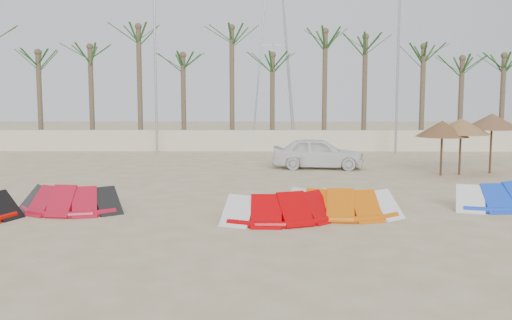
{
  "coord_description": "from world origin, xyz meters",
  "views": [
    {
      "loc": [
        0.24,
        -13.29,
        3.55
      ],
      "look_at": [
        0.0,
        6.0,
        1.3
      ],
      "focal_mm": 40.0,
      "sensor_mm": 36.0,
      "label": 1
    }
  ],
  "objects_px": {
    "kite_red_mid": "(72,197)",
    "parasol_right": "(492,121)",
    "kite_red_right": "(285,204)",
    "kite_blue": "(499,192)",
    "parasol_mid": "(461,126)",
    "kite_orange": "(339,201)",
    "parasol_left": "(442,129)",
    "car": "(318,153)"
  },
  "relations": [
    {
      "from": "kite_red_mid",
      "to": "parasol_right",
      "type": "xyz_separation_m",
      "value": [
        15.98,
        8.42,
        1.91
      ]
    },
    {
      "from": "kite_red_mid",
      "to": "kite_red_right",
      "type": "distance_m",
      "value": 6.53
    },
    {
      "from": "kite_orange",
      "to": "car",
      "type": "bearing_deg",
      "value": 87.86
    },
    {
      "from": "parasol_right",
      "to": "car",
      "type": "height_order",
      "value": "parasol_right"
    },
    {
      "from": "kite_red_right",
      "to": "parasol_left",
      "type": "xyz_separation_m",
      "value": [
        7.12,
        8.7,
        1.62
      ]
    },
    {
      "from": "kite_red_mid",
      "to": "parasol_left",
      "type": "distance_m",
      "value": 15.7
    },
    {
      "from": "parasol_left",
      "to": "kite_blue",
      "type": "bearing_deg",
      "value": -91.72
    },
    {
      "from": "kite_orange",
      "to": "parasol_right",
      "type": "bearing_deg",
      "value": 48.18
    },
    {
      "from": "kite_red_right",
      "to": "car",
      "type": "relative_size",
      "value": 0.92
    },
    {
      "from": "kite_red_mid",
      "to": "kite_red_right",
      "type": "bearing_deg",
      "value": -8.55
    },
    {
      "from": "kite_red_right",
      "to": "parasol_right",
      "type": "relative_size",
      "value": 1.48
    },
    {
      "from": "parasol_mid",
      "to": "parasol_left",
      "type": "bearing_deg",
      "value": -164.99
    },
    {
      "from": "parasol_mid",
      "to": "parasol_right",
      "type": "relative_size",
      "value": 0.93
    },
    {
      "from": "kite_blue",
      "to": "parasol_left",
      "type": "relative_size",
      "value": 1.69
    },
    {
      "from": "kite_orange",
      "to": "car",
      "type": "xyz_separation_m",
      "value": [
        0.39,
        10.44,
        0.32
      ]
    },
    {
      "from": "kite_red_mid",
      "to": "parasol_right",
      "type": "relative_size",
      "value": 1.22
    },
    {
      "from": "kite_orange",
      "to": "parasol_mid",
      "type": "distance_m",
      "value": 10.72
    },
    {
      "from": "kite_red_mid",
      "to": "car",
      "type": "bearing_deg",
      "value": 49.83
    },
    {
      "from": "kite_red_mid",
      "to": "kite_orange",
      "type": "distance_m",
      "value": 8.06
    },
    {
      "from": "kite_red_right",
      "to": "kite_orange",
      "type": "distance_m",
      "value": 1.67
    },
    {
      "from": "kite_orange",
      "to": "parasol_left",
      "type": "bearing_deg",
      "value": 55.91
    },
    {
      "from": "kite_red_right",
      "to": "parasol_right",
      "type": "xyz_separation_m",
      "value": [
        9.53,
        9.4,
        1.91
      ]
    },
    {
      "from": "kite_red_right",
      "to": "kite_blue",
      "type": "bearing_deg",
      "value": 16.29
    },
    {
      "from": "parasol_left",
      "to": "car",
      "type": "height_order",
      "value": "parasol_left"
    },
    {
      "from": "kite_orange",
      "to": "car",
      "type": "relative_size",
      "value": 0.82
    },
    {
      "from": "kite_red_mid",
      "to": "parasol_mid",
      "type": "height_order",
      "value": "parasol_mid"
    },
    {
      "from": "kite_blue",
      "to": "parasol_mid",
      "type": "height_order",
      "value": "parasol_mid"
    },
    {
      "from": "kite_red_mid",
      "to": "parasol_right",
      "type": "bearing_deg",
      "value": 27.79
    },
    {
      "from": "kite_red_right",
      "to": "kite_orange",
      "type": "relative_size",
      "value": 1.13
    },
    {
      "from": "kite_orange",
      "to": "parasol_mid",
      "type": "bearing_deg",
      "value": 52.64
    },
    {
      "from": "parasol_mid",
      "to": "parasol_right",
      "type": "distance_m",
      "value": 1.6
    },
    {
      "from": "kite_blue",
      "to": "parasol_mid",
      "type": "bearing_deg",
      "value": 81.03
    },
    {
      "from": "kite_red_mid",
      "to": "car",
      "type": "distance_m",
      "value": 13.08
    },
    {
      "from": "kite_blue",
      "to": "parasol_left",
      "type": "height_order",
      "value": "parasol_left"
    },
    {
      "from": "kite_red_right",
      "to": "kite_blue",
      "type": "distance_m",
      "value": 7.21
    },
    {
      "from": "parasol_right",
      "to": "parasol_left",
      "type": "bearing_deg",
      "value": -163.81
    },
    {
      "from": "kite_blue",
      "to": "car",
      "type": "distance_m",
      "value": 10.22
    },
    {
      "from": "car",
      "to": "kite_blue",
      "type": "bearing_deg",
      "value": -146.49
    },
    {
      "from": "kite_orange",
      "to": "car",
      "type": "height_order",
      "value": "car"
    },
    {
      "from": "kite_orange",
      "to": "parasol_left",
      "type": "distance_m",
      "value": 10.0
    },
    {
      "from": "kite_red_right",
      "to": "kite_blue",
      "type": "height_order",
      "value": "same"
    },
    {
      "from": "kite_red_right",
      "to": "kite_blue",
      "type": "xyz_separation_m",
      "value": [
        6.92,
        2.02,
        0.0
      ]
    }
  ]
}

